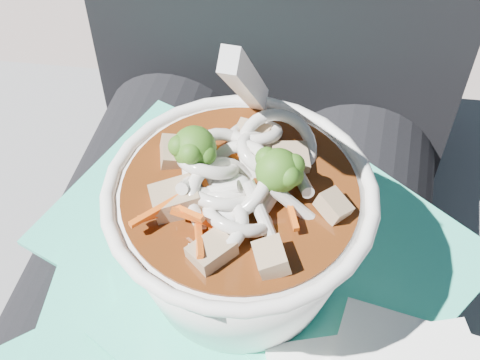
% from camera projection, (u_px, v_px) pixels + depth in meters
% --- Properties ---
extents(stone_ledge, '(1.05, 0.60, 0.44)m').
position_uv_depth(stone_ledge, '(247.00, 344.00, 0.85)').
color(stone_ledge, slate).
rests_on(stone_ledge, ground).
extents(lap, '(0.33, 0.48, 0.14)m').
position_uv_depth(lap, '(209.00, 347.00, 0.53)').
color(lap, black).
rests_on(lap, stone_ledge).
extents(person_body, '(0.34, 0.94, 0.98)m').
position_uv_depth(person_body, '(235.00, 234.00, 0.57)').
color(person_body, black).
rests_on(person_body, ground).
extents(plastic_bag, '(0.37, 0.39, 0.02)m').
position_uv_depth(plastic_bag, '(229.00, 300.00, 0.47)').
color(plastic_bag, '#31CDA7').
rests_on(plastic_bag, lap).
extents(udon_bowl, '(0.19, 0.19, 0.20)m').
position_uv_depth(udon_bowl, '(239.00, 224.00, 0.43)').
color(udon_bowl, white).
rests_on(udon_bowl, plastic_bag).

